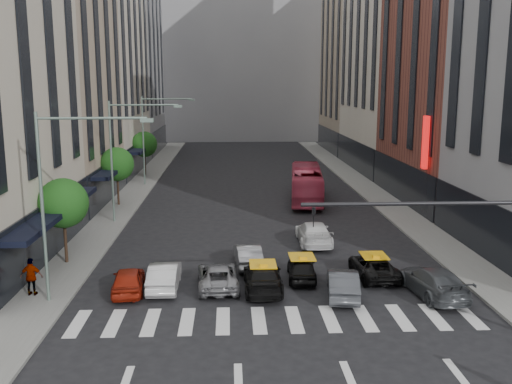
{
  "coord_description": "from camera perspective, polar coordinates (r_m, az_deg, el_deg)",
  "views": [
    {
      "loc": [
        -2.25,
        -22.41,
        10.42
      ],
      "look_at": [
        -0.67,
        11.1,
        4.0
      ],
      "focal_mm": 40.0,
      "sensor_mm": 36.0,
      "label": 1
    }
  ],
  "objects": [
    {
      "name": "building_left_c",
      "position": [
        70.39,
        -15.43,
        16.64
      ],
      "size": [
        8.0,
        20.0,
        36.0
      ],
      "primitive_type": "cube",
      "color": "beige",
      "rests_on": "ground"
    },
    {
      "name": "sidewalk_left",
      "position": [
        54.21,
        -12.47,
        -0.42
      ],
      "size": [
        3.0,
        96.0,
        0.15
      ],
      "primitive_type": "cube",
      "color": "slate",
      "rests_on": "ground"
    },
    {
      "name": "traffic_signal",
      "position": [
        24.34,
        21.57,
        -4.08
      ],
      "size": [
        10.1,
        0.2,
        6.0
      ],
      "color": "black",
      "rests_on": "ground"
    },
    {
      "name": "pedestrian_far",
      "position": [
        30.3,
        -21.54,
        -7.89
      ],
      "size": [
        1.13,
        0.52,
        1.88
      ],
      "primitive_type": "imported",
      "rotation": [
        0.0,
        0.0,
        3.08
      ],
      "color": "gray",
      "rests_on": "sidewalk_left"
    },
    {
      "name": "building_right_b",
      "position": [
        53.09,
        19.08,
        13.04
      ],
      "size": [
        8.0,
        18.0,
        26.0
      ],
      "primitive_type": "cube",
      "color": "brown",
      "rests_on": "ground"
    },
    {
      "name": "car_white_front",
      "position": [
        29.99,
        -9.15,
        -8.24
      ],
      "size": [
        1.5,
        4.2,
        1.38
      ],
      "primitive_type": "imported",
      "rotation": [
        0.0,
        0.0,
        3.15
      ],
      "color": "#B8B8B8",
      "rests_on": "ground"
    },
    {
      "name": "car_silver",
      "position": [
        29.85,
        -3.83,
        -8.37
      ],
      "size": [
        2.29,
        4.54,
        1.23
      ],
      "primitive_type": "imported",
      "rotation": [
        0.0,
        0.0,
        3.2
      ],
      "color": "gray",
      "rests_on": "ground"
    },
    {
      "name": "sidewalk_right",
      "position": [
        55.16,
        11.79,
        -0.2
      ],
      "size": [
        3.0,
        96.0,
        0.15
      ],
      "primitive_type": "cube",
      "color": "slate",
      "rests_on": "ground"
    },
    {
      "name": "building_far",
      "position": [
        107.7,
        -1.54,
        14.87
      ],
      "size": [
        30.0,
        10.0,
        36.0
      ],
      "primitive_type": "cube",
      "color": "gray",
      "rests_on": "ground"
    },
    {
      "name": "streetlamp_far",
      "position": [
        59.1,
        -10.33,
        6.28
      ],
      "size": [
        5.38,
        0.25,
        9.0
      ],
      "color": "gray",
      "rests_on": "sidewalk_left"
    },
    {
      "name": "bus",
      "position": [
        51.15,
        5.08,
        0.8
      ],
      "size": [
        3.83,
        11.34,
        3.1
      ],
      "primitive_type": "imported",
      "rotation": [
        0.0,
        0.0,
        3.03
      ],
      "color": "#BD3752",
      "rests_on": "ground"
    },
    {
      "name": "car_row2_right",
      "position": [
        37.72,
        5.79,
        -4.09
      ],
      "size": [
        2.15,
        5.13,
        1.48
      ],
      "primitive_type": "imported",
      "rotation": [
        0.0,
        0.0,
        3.13
      ],
      "color": "white",
      "rests_on": "ground"
    },
    {
      "name": "car_grey_mid",
      "position": [
        28.86,
        8.67,
        -9.01
      ],
      "size": [
        2.01,
        4.33,
        1.37
      ],
      "primitive_type": "imported",
      "rotation": [
        0.0,
        0.0,
        3.0
      ],
      "color": "#3A3C41",
      "rests_on": "ground"
    },
    {
      "name": "tree_mid",
      "position": [
        49.8,
        -13.74,
        2.71
      ],
      "size": [
        2.88,
        2.88,
        4.95
      ],
      "color": "black",
      "rests_on": "sidewalk_left"
    },
    {
      "name": "building_left_d",
      "position": [
        88.76,
        -12.61,
        13.54
      ],
      "size": [
        8.0,
        18.0,
        30.0
      ],
      "primitive_type": "cube",
      "color": "gray",
      "rests_on": "ground"
    },
    {
      "name": "car_red",
      "position": [
        29.78,
        -12.64,
        -8.58
      ],
      "size": [
        1.89,
        3.96,
        1.31
      ],
      "primitive_type": "imported",
      "rotation": [
        0.0,
        0.0,
        3.23
      ],
      "color": "maroon",
      "rests_on": "ground"
    },
    {
      "name": "taxi_center",
      "position": [
        31.01,
        4.59,
        -7.61
      ],
      "size": [
        1.7,
        3.75,
        1.25
      ],
      "primitive_type": "imported",
      "rotation": [
        0.0,
        0.0,
        3.08
      ],
      "color": "black",
      "rests_on": "ground"
    },
    {
      "name": "building_left_b",
      "position": [
        52.55,
        -19.43,
        11.96
      ],
      "size": [
        8.0,
        16.0,
        24.0
      ],
      "primitive_type": "cube",
      "color": "tan",
      "rests_on": "ground"
    },
    {
      "name": "tree_near",
      "position": [
        34.46,
        -18.73,
        -1.08
      ],
      "size": [
        2.88,
        2.88,
        4.95
      ],
      "color": "black",
      "rests_on": "sidewalk_left"
    },
    {
      "name": "car_grey_curb",
      "position": [
        29.98,
        17.27,
        -8.54
      ],
      "size": [
        2.62,
        5.21,
        1.45
      ],
      "primitive_type": "imported",
      "rotation": [
        0.0,
        0.0,
        3.26
      ],
      "color": "#45494D",
      "rests_on": "ground"
    },
    {
      "name": "streetlamp_near",
      "position": [
        27.9,
        -18.88,
        0.93
      ],
      "size": [
        5.38,
        0.25,
        9.0
      ],
      "color": "gray",
      "rests_on": "sidewalk_left"
    },
    {
      "name": "liberty_sign",
      "position": [
        45.15,
        16.58,
        4.77
      ],
      "size": [
        0.3,
        0.7,
        4.0
      ],
      "color": "red",
      "rests_on": "ground"
    },
    {
      "name": "building_right_d",
      "position": [
        89.57,
        9.98,
        12.97
      ],
      "size": [
        8.0,
        18.0,
        28.0
      ],
      "primitive_type": "cube",
      "color": "tan",
      "rests_on": "ground"
    },
    {
      "name": "streetlamp_mid",
      "position": [
        43.35,
        -13.08,
        4.58
      ],
      "size": [
        5.38,
        0.25,
        9.0
      ],
      "color": "gray",
      "rests_on": "sidewalk_left"
    },
    {
      "name": "tree_far",
      "position": [
        65.46,
        -11.1,
        4.7
      ],
      "size": [
        2.88,
        2.88,
        4.95
      ],
      "color": "black",
      "rests_on": "sidewalk_left"
    },
    {
      "name": "taxi_right",
      "position": [
        31.91,
        11.67,
        -7.31
      ],
      "size": [
        2.22,
        4.44,
        1.21
      ],
      "primitive_type": "imported",
      "rotation": [
        0.0,
        0.0,
        3.19
      ],
      "color": "black",
      "rests_on": "ground"
    },
    {
      "name": "ground",
      "position": [
        24.82,
        2.84,
        -14.01
      ],
      "size": [
        160.0,
        160.0,
        0.0
      ],
      "primitive_type": "plane",
      "color": "black",
      "rests_on": "ground"
    },
    {
      "name": "taxi_left",
      "position": [
        29.36,
        0.69,
        -8.53
      ],
      "size": [
        1.95,
        4.74,
        1.37
      ],
      "primitive_type": "imported",
      "rotation": [
        0.0,
        0.0,
        3.14
      ],
      "color": "black",
      "rests_on": "ground"
    },
    {
      "name": "car_row2_left",
      "position": [
        33.12,
        -0.82,
        -6.31
      ],
      "size": [
        1.72,
        4.09,
        1.31
      ],
      "primitive_type": "imported",
      "rotation": [
        0.0,
        0.0,
        3.23
      ],
      "color": "#96979B",
      "rests_on": "ground"
    }
  ]
}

